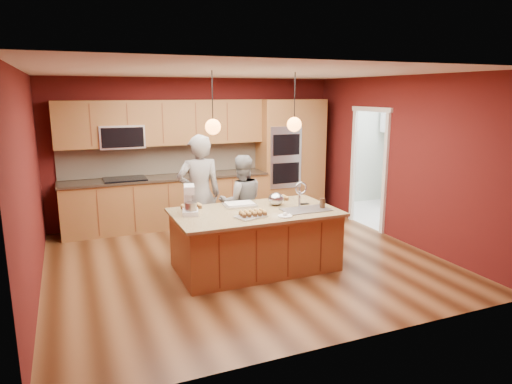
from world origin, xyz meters
name	(u,v)px	position (x,y,z in m)	size (l,w,h in m)	color
floor	(245,260)	(0.00, 0.00, 0.00)	(5.50, 5.50, 0.00)	#432310
ceiling	(244,72)	(0.00, 0.00, 2.70)	(5.50, 5.50, 0.00)	silver
wall_back	(197,150)	(0.00, 2.50, 1.35)	(5.50, 5.50, 0.00)	#501312
wall_front	(342,212)	(0.00, -2.50, 1.35)	(5.50, 5.50, 0.00)	#501312
wall_left	(29,185)	(-2.75, 0.00, 1.35)	(5.00, 5.00, 0.00)	#501312
wall_right	(400,160)	(2.75, 0.00, 1.35)	(5.00, 5.00, 0.00)	#501312
cabinet_run	(165,174)	(-0.68, 2.25, 0.98)	(3.74, 0.64, 2.30)	olive
oven_column	(290,157)	(1.85, 2.19, 1.15)	(1.30, 0.62, 2.30)	olive
doorway_trim	(368,170)	(2.73, 0.80, 1.05)	(0.08, 1.11, 2.20)	white
laundry_room	(426,117)	(4.35, 1.20, 1.95)	(2.60, 2.70, 2.70)	silver
pendant_left	(213,126)	(-0.55, -0.32, 2.00)	(0.20, 0.20, 0.80)	black
pendant_right	(294,124)	(0.62, -0.32, 2.00)	(0.20, 0.20, 0.80)	black
island	(256,239)	(0.05, -0.32, 0.43)	(2.26, 1.27, 1.21)	olive
person_left	(199,195)	(-0.51, 0.57, 0.92)	(0.67, 0.44, 1.83)	black
person_right	(241,202)	(0.17, 0.57, 0.74)	(0.72, 0.56, 1.49)	gray
stand_mixer	(190,202)	(-0.84, -0.14, 1.00)	(0.27, 0.32, 0.39)	white
sheet_cake	(240,205)	(-0.06, 0.02, 0.85)	(0.48, 0.37, 0.05)	silver
cooling_rack	(250,216)	(-0.15, -0.60, 0.84)	(0.38, 0.27, 0.02)	silver
mixing_bowl	(276,199)	(0.44, -0.13, 0.92)	(0.23, 0.23, 0.19)	#B0B3B7
plate	(285,216)	(0.29, -0.74, 0.84)	(0.19, 0.19, 0.01)	white
tumbler	(322,203)	(0.97, -0.55, 0.90)	(0.07, 0.07, 0.15)	#3B2515
phone	(304,204)	(0.85, -0.24, 0.84)	(0.13, 0.07, 0.01)	black
cupcakes_left	(191,206)	(-0.74, 0.14, 0.86)	(0.30, 0.15, 0.07)	tan
cupcakes_rack	(253,213)	(-0.10, -0.57, 0.88)	(0.36, 0.21, 0.06)	tan
cupcakes_right	(283,198)	(0.69, 0.14, 0.86)	(0.14, 0.21, 0.06)	tan
washer	(428,191)	(4.22, 0.86, 0.52)	(0.65, 0.67, 1.05)	white
dryer	(404,185)	(4.21, 1.55, 0.52)	(0.64, 0.67, 1.04)	white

